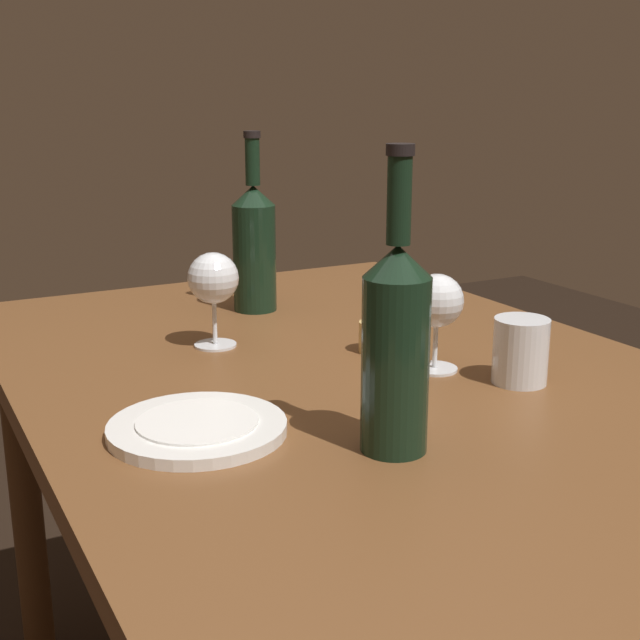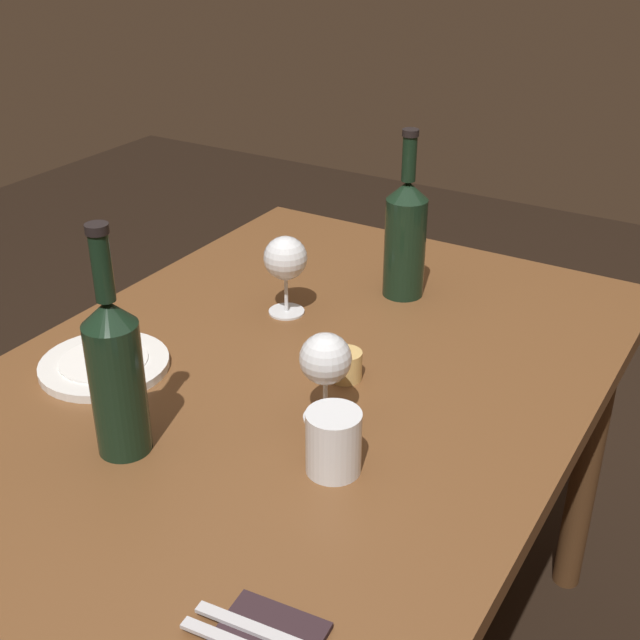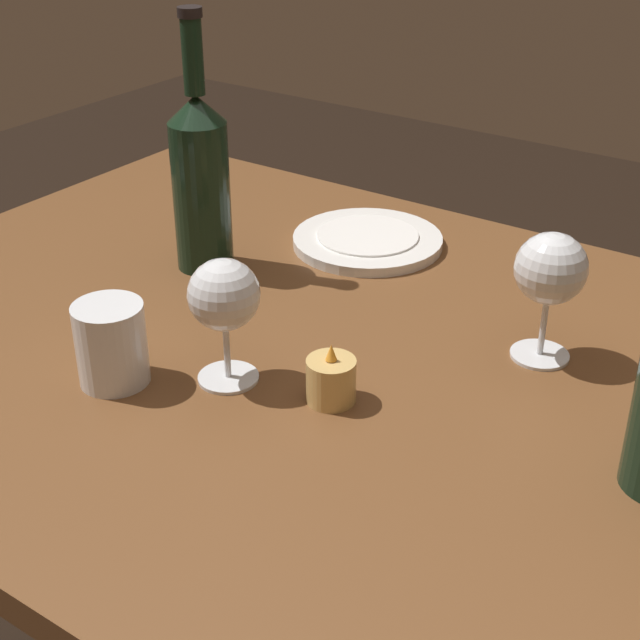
{
  "view_description": "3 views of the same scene",
  "coord_description": "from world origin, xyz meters",
  "px_view_note": "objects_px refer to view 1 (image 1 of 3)",
  "views": [
    {
      "loc": [
        1.01,
        -0.58,
        1.13
      ],
      "look_at": [
        0.02,
        -0.05,
        0.82
      ],
      "focal_mm": 47.62,
      "sensor_mm": 36.0,
      "label": 1
    },
    {
      "loc": [
        0.95,
        0.63,
        1.45
      ],
      "look_at": [
        -0.06,
        0.03,
        0.83
      ],
      "focal_mm": 47.0,
      "sensor_mm": 36.0,
      "label": 2
    },
    {
      "loc": [
        -0.5,
        0.75,
        1.28
      ],
      "look_at": [
        0.0,
        0.03,
        0.8
      ],
      "focal_mm": 52.37,
      "sensor_mm": 36.0,
      "label": 3
    }
  ],
  "objects_px": {
    "wine_glass_right": "(213,281)",
    "dinner_plate": "(197,427)",
    "wine_bottle_second": "(396,342)",
    "votive_candle": "(376,338)",
    "wine_bottle": "(254,245)",
    "wine_glass_left": "(437,304)",
    "water_tumbler": "(520,354)"
  },
  "relations": [
    {
      "from": "wine_glass_right",
      "to": "dinner_plate",
      "type": "relative_size",
      "value": 0.71
    },
    {
      "from": "water_tumbler",
      "to": "votive_candle",
      "type": "height_order",
      "value": "water_tumbler"
    },
    {
      "from": "water_tumbler",
      "to": "wine_bottle_second",
      "type": "bearing_deg",
      "value": -68.42
    },
    {
      "from": "wine_glass_right",
      "to": "votive_candle",
      "type": "distance_m",
      "value": 0.26
    },
    {
      "from": "votive_candle",
      "to": "dinner_plate",
      "type": "bearing_deg",
      "value": -63.41
    },
    {
      "from": "wine_bottle",
      "to": "water_tumbler",
      "type": "distance_m",
      "value": 0.56
    },
    {
      "from": "wine_glass_left",
      "to": "wine_bottle_second",
      "type": "xyz_separation_m",
      "value": [
        0.21,
        -0.2,
        0.03
      ]
    },
    {
      "from": "wine_bottle_second",
      "to": "votive_candle",
      "type": "height_order",
      "value": "wine_bottle_second"
    },
    {
      "from": "wine_glass_left",
      "to": "water_tumbler",
      "type": "xyz_separation_m",
      "value": [
        0.1,
        0.07,
        -0.06
      ]
    },
    {
      "from": "wine_glass_left",
      "to": "wine_bottle_second",
      "type": "relative_size",
      "value": 0.42
    },
    {
      "from": "wine_bottle_second",
      "to": "wine_glass_right",
      "type": "bearing_deg",
      "value": -176.01
    },
    {
      "from": "wine_glass_right",
      "to": "dinner_plate",
      "type": "bearing_deg",
      "value": -24.56
    },
    {
      "from": "wine_bottle",
      "to": "wine_bottle_second",
      "type": "xyz_separation_m",
      "value": [
        0.64,
        -0.12,
        0.0
      ]
    },
    {
      "from": "wine_glass_right",
      "to": "wine_bottle",
      "type": "height_order",
      "value": "wine_bottle"
    },
    {
      "from": "wine_glass_right",
      "to": "votive_candle",
      "type": "xyz_separation_m",
      "value": [
        0.14,
        0.21,
        -0.08
      ]
    },
    {
      "from": "dinner_plate",
      "to": "wine_glass_right",
      "type": "bearing_deg",
      "value": 155.44
    },
    {
      "from": "votive_candle",
      "to": "dinner_plate",
      "type": "height_order",
      "value": "votive_candle"
    },
    {
      "from": "wine_bottle_second",
      "to": "votive_candle",
      "type": "distance_m",
      "value": 0.38
    },
    {
      "from": "wine_glass_right",
      "to": "votive_candle",
      "type": "height_order",
      "value": "wine_glass_right"
    },
    {
      "from": "water_tumbler",
      "to": "votive_candle",
      "type": "bearing_deg",
      "value": -154.67
    },
    {
      "from": "wine_glass_left",
      "to": "water_tumbler",
      "type": "height_order",
      "value": "wine_glass_left"
    },
    {
      "from": "wine_glass_right",
      "to": "wine_bottle_second",
      "type": "relative_size",
      "value": 0.44
    },
    {
      "from": "wine_bottle",
      "to": "dinner_plate",
      "type": "distance_m",
      "value": 0.59
    },
    {
      "from": "wine_glass_right",
      "to": "dinner_plate",
      "type": "height_order",
      "value": "wine_glass_right"
    },
    {
      "from": "wine_bottle_second",
      "to": "dinner_plate",
      "type": "distance_m",
      "value": 0.26
    },
    {
      "from": "wine_glass_left",
      "to": "votive_candle",
      "type": "height_order",
      "value": "wine_glass_left"
    },
    {
      "from": "wine_glass_right",
      "to": "wine_bottle",
      "type": "xyz_separation_m",
      "value": [
        -0.18,
        0.15,
        0.02
      ]
    },
    {
      "from": "wine_glass_left",
      "to": "dinner_plate",
      "type": "relative_size",
      "value": 0.67
    },
    {
      "from": "dinner_plate",
      "to": "wine_bottle",
      "type": "bearing_deg",
      "value": 149.56
    },
    {
      "from": "wine_glass_right",
      "to": "wine_bottle_second",
      "type": "distance_m",
      "value": 0.47
    },
    {
      "from": "wine_glass_left",
      "to": "wine_bottle",
      "type": "distance_m",
      "value": 0.45
    },
    {
      "from": "wine_glass_right",
      "to": "votive_candle",
      "type": "relative_size",
      "value": 2.22
    }
  ]
}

